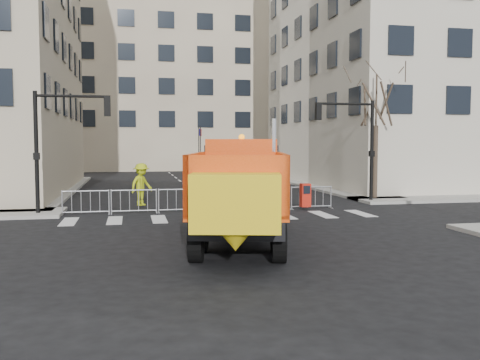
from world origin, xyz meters
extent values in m
plane|color=black|center=(0.00, 0.00, 0.00)|extent=(120.00, 120.00, 0.00)
cube|color=gray|center=(0.00, 8.50, 0.07)|extent=(64.00, 5.00, 0.15)
cube|color=tan|center=(0.00, 52.00, 12.00)|extent=(30.00, 18.00, 24.00)
cylinder|color=black|center=(-8.00, 7.50, 2.70)|extent=(0.18, 0.18, 5.40)
cylinder|color=black|center=(8.50, 9.50, 2.70)|extent=(0.18, 0.18, 5.40)
cube|color=black|center=(-0.66, -0.42, 1.00)|extent=(4.06, 7.90, 0.47)
cylinder|color=black|center=(-1.11, 2.49, 0.58)|extent=(0.62, 1.21, 1.15)
cylinder|color=black|center=(1.03, 1.99, 0.58)|extent=(0.62, 1.21, 1.15)
cylinder|color=black|center=(-2.04, -1.49, 0.58)|extent=(0.62, 1.21, 1.15)
cylinder|color=black|center=(0.10, -1.99, 0.58)|extent=(0.62, 1.21, 1.15)
cylinder|color=black|center=(-2.35, -2.82, 0.58)|extent=(0.62, 1.21, 1.15)
cylinder|color=black|center=(-0.21, -3.32, 0.58)|extent=(0.62, 1.21, 1.15)
cube|color=#DC440C|center=(0.10, 2.85, 1.73)|extent=(2.53, 2.13, 1.05)
cube|color=#DC440C|center=(-0.21, 1.52, 2.36)|extent=(2.73, 2.18, 1.89)
cylinder|color=silver|center=(0.69, 0.51, 2.73)|extent=(0.15, 0.15, 2.52)
cube|color=#DC440C|center=(-0.99, -1.85, 2.10)|extent=(3.60, 5.09, 1.73)
cube|color=yellow|center=(-1.64, -4.61, 1.78)|extent=(2.28, 1.50, 1.36)
cube|color=brown|center=(0.51, 4.59, 0.68)|extent=(3.41, 1.35, 1.18)
imported|color=black|center=(-0.41, 6.19, 0.99)|extent=(0.86, 0.80, 1.98)
imported|color=black|center=(-0.14, 4.12, 0.85)|extent=(0.83, 0.65, 1.70)
imported|color=black|center=(0.89, 5.03, 1.01)|extent=(0.79, 1.27, 2.02)
imported|color=#AFBD16|center=(-3.53, 9.30, 1.17)|extent=(1.48, 1.46, 2.05)
cube|color=red|center=(4.08, 7.25, 0.70)|extent=(0.45, 0.40, 1.10)
camera|label=1|loc=(-4.04, -16.82, 3.18)|focal=40.00mm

